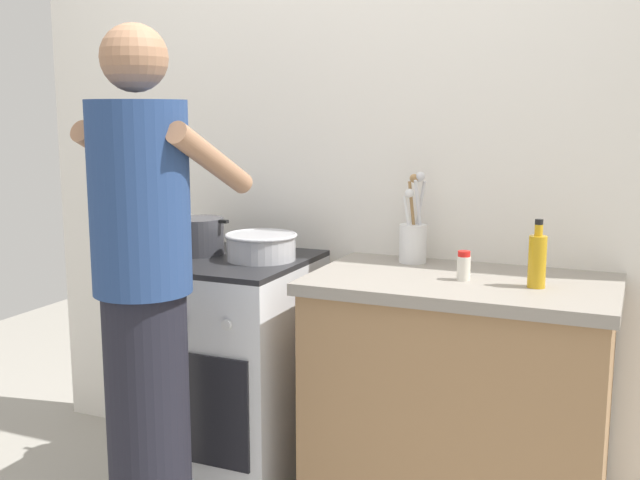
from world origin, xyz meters
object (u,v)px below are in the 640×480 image
object	(u,v)px
stove_range	(228,372)
person	(145,304)
oil_bottle	(537,260)
pot	(198,236)
spice_bottle	(464,266)
utensil_crock	(413,237)
mixing_bowl	(261,245)

from	to	relation	value
stove_range	person	xyz separation A→B (m)	(0.05, -0.57, 0.41)
stove_range	oil_bottle	bearing A→B (deg)	-1.79
pot	spice_bottle	world-z (taller)	pot
stove_range	utensil_crock	distance (m)	0.89
oil_bottle	person	world-z (taller)	person
stove_range	utensil_crock	xyz separation A→B (m)	(0.67, 0.20, 0.55)
mixing_bowl	spice_bottle	size ratio (longest dim) A/B	2.77
utensil_crock	spice_bottle	xyz separation A→B (m)	(0.24, -0.22, -0.05)
pot	person	world-z (taller)	person
spice_bottle	pot	bearing A→B (deg)	177.00
pot	oil_bottle	world-z (taller)	oil_bottle
stove_range	spice_bottle	xyz separation A→B (m)	(0.91, -0.03, 0.50)
stove_range	pot	xyz separation A→B (m)	(-0.14, 0.03, 0.52)
person	pot	bearing A→B (deg)	107.30
utensil_crock	mixing_bowl	bearing A→B (deg)	-161.68
stove_range	spice_bottle	world-z (taller)	spice_bottle
pot	utensil_crock	xyz separation A→B (m)	(0.81, 0.17, 0.03)
person	oil_bottle	bearing A→B (deg)	26.10
pot	mixing_bowl	size ratio (longest dim) A/B	0.99
pot	utensil_crock	world-z (taller)	utensil_crock
stove_range	oil_bottle	size ratio (longest dim) A/B	4.16
oil_bottle	person	xyz separation A→B (m)	(-1.10, -0.54, -0.13)
stove_range	spice_bottle	distance (m)	1.04
stove_range	mixing_bowl	xyz separation A→B (m)	(0.14, 0.02, 0.50)
stove_range	mixing_bowl	size ratio (longest dim) A/B	3.33
mixing_bowl	person	distance (m)	0.61
utensil_crock	spice_bottle	size ratio (longest dim) A/B	3.42
mixing_bowl	utensil_crock	xyz separation A→B (m)	(0.53, 0.18, 0.04)
mixing_bowl	oil_bottle	xyz separation A→B (m)	(1.00, -0.06, 0.03)
spice_bottle	oil_bottle	distance (m)	0.24
stove_range	person	world-z (taller)	person
oil_bottle	person	bearing A→B (deg)	-153.90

